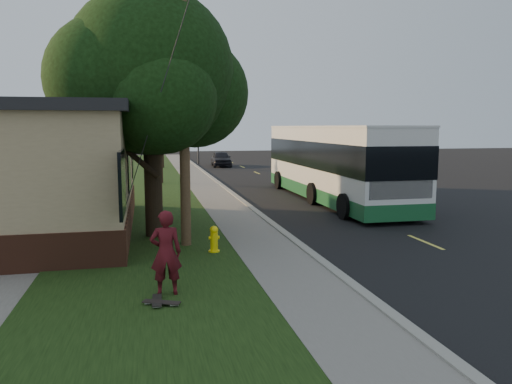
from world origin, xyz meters
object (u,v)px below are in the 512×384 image
(bare_tree_near, at_px, (161,150))
(distant_car, at_px, (221,159))
(transit_bus, at_px, (333,161))
(skateboarder, at_px, (166,253))
(utility_pole, at_px, (183,89))
(fire_hydrant, at_px, (214,239))
(bare_tree_far, at_px, (162,145))
(leafy_tree, at_px, (151,75))
(skateboard_main, at_px, (157,301))
(skateboard_spare, at_px, (162,302))
(traffic_signal, at_px, (198,131))

(bare_tree_near, height_order, distant_car, bare_tree_near)
(transit_bus, bearing_deg, skateboarder, -124.42)
(utility_pole, bearing_deg, bare_tree_near, 90.66)
(utility_pole, height_order, distant_car, utility_pole)
(fire_hydrant, height_order, bare_tree_far, bare_tree_far)
(fire_hydrant, distance_m, leafy_tree, 5.65)
(utility_pole, relative_size, leafy_tree, 1.16)
(skateboard_main, xyz_separation_m, skateboard_spare, (0.08, -0.13, 0.00))
(skateboard_spare, bearing_deg, transit_bus, 56.50)
(leafy_tree, relative_size, transit_bus, 0.58)
(bare_tree_near, height_order, skateboard_main, bare_tree_near)
(fire_hydrant, height_order, bare_tree_near, bare_tree_near)
(utility_pole, distance_m, skateboard_spare, 6.79)
(distant_car, bearing_deg, skateboard_spare, -96.72)
(skateboard_spare, bearing_deg, leafy_tree, 89.85)
(leafy_tree, height_order, skateboarder, leafy_tree)
(fire_hydrant, height_order, skateboard_spare, fire_hydrant)
(skateboard_main, bearing_deg, skateboard_spare, -57.07)
(utility_pole, xyz_separation_m, leafy_tree, (-0.87, 1.66, 0.54))
(skateboard_main, height_order, skateboard_spare, skateboard_spare)
(utility_pole, distance_m, bare_tree_far, 29.13)
(transit_bus, relative_size, skateboard_spare, 17.41)
(skateboarder, distance_m, skateboard_main, 1.00)
(bare_tree_far, relative_size, skateboarder, 2.25)
(fire_hydrant, distance_m, utility_pole, 4.37)
(fire_hydrant, xyz_separation_m, skateboard_spare, (-1.59, -4.00, -0.31))
(transit_bus, bearing_deg, fire_hydrant, -127.93)
(transit_bus, distance_m, skateboarder, 15.06)
(traffic_signal, bearing_deg, bare_tree_far, -131.19)
(transit_bus, relative_size, skateboarder, 7.46)
(bare_tree_far, xyz_separation_m, distant_car, (5.25, 0.99, -1.30))
(leafy_tree, distance_m, distant_car, 29.40)
(fire_hydrant, relative_size, distant_car, 0.18)
(leafy_tree, xyz_separation_m, distant_car, (6.42, 28.34, -4.47))
(leafy_tree, height_order, bare_tree_far, leafy_tree)
(fire_hydrant, distance_m, skateboarder, 3.71)
(leafy_tree, bearing_deg, distant_car, 77.24)
(utility_pole, relative_size, distant_car, 2.21)
(fire_hydrant, bearing_deg, skateboard_spare, -111.64)
(bare_tree_far, distance_m, traffic_signal, 5.44)
(bare_tree_far, xyz_separation_m, skateboard_spare, (-1.19, -34.00, -1.88))
(skateboarder, bearing_deg, bare_tree_near, -91.85)
(skateboard_spare, bearing_deg, bare_tree_near, 88.21)
(bare_tree_near, relative_size, skateboarder, 2.40)
(skateboarder, height_order, skateboard_spare, skateboarder)
(traffic_signal, bearing_deg, bare_tree_near, -104.04)
(traffic_signal, relative_size, skateboard_spare, 7.16)
(utility_pole, bearing_deg, distant_car, 79.51)
(fire_hydrant, relative_size, transit_bus, 0.06)
(utility_pole, xyz_separation_m, bare_tree_near, (-0.19, 17.01, -2.48))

